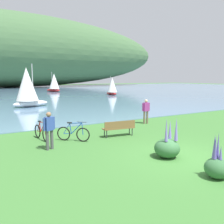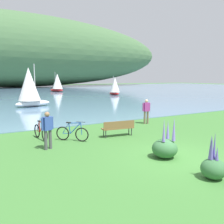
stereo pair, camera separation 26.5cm
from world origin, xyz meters
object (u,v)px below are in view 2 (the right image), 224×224
bicycle_beside_path (72,133)px  sailboat_mid_bay (30,87)px  person_on_the_grass (48,128)px  bicycle_leaning_near_bench (41,132)px  person_at_shoreline (146,110)px  sailboat_toward_hillside (115,86)px  park_bench_near_camera (118,127)px  sailboat_nearest_to_shore (57,82)px

bicycle_beside_path → sailboat_mid_bay: bearing=86.5°
person_on_the_grass → bicycle_leaning_near_bench: bearing=86.2°
bicycle_beside_path → person_at_shoreline: 6.39m
person_on_the_grass → sailboat_mid_bay: 16.66m
sailboat_mid_bay → sailboat_toward_hillside: sailboat_mid_bay is taller
bicycle_leaning_near_bench → person_at_shoreline: person_at_shoreline is taller
person_on_the_grass → bicycle_beside_path: bearing=29.9°
bicycle_leaning_near_bench → person_at_shoreline: bearing=5.4°
person_at_shoreline → park_bench_near_camera: bearing=-148.7°
park_bench_near_camera → bicycle_leaning_near_bench: size_ratio=1.05×
park_bench_near_camera → sailboat_toward_hillside: (15.26, 26.62, 1.13)m
person_at_shoreline → sailboat_mid_bay: 14.76m
bicycle_leaning_near_bench → sailboat_nearest_to_shore: (13.04, 40.03, 1.70)m
park_bench_near_camera → sailboat_mid_bay: 16.13m
sailboat_mid_bay → bicycle_beside_path: bearing=-93.5°
person_on_the_grass → sailboat_mid_bay: size_ratio=0.37×
bicycle_beside_path → person_on_the_grass: (-1.45, -0.83, 0.58)m
park_bench_near_camera → person_at_shoreline: (3.58, 2.18, 0.46)m
sailboat_nearest_to_shore → sailboat_toward_hillside: bearing=-67.9°
bicycle_beside_path → bicycle_leaning_near_bench: bearing=139.9°
bicycle_leaning_near_bench → sailboat_toward_hillside: size_ratio=0.51×
park_bench_near_camera → person_on_the_grass: (-3.97, -0.47, 0.46)m
park_bench_near_camera → person_at_shoreline: person_at_shoreline is taller
person_on_the_grass → sailboat_nearest_to_shore: 44.01m
sailboat_toward_hillside → sailboat_mid_bay: bearing=-147.6°
bicycle_leaning_near_bench → bicycle_beside_path: size_ratio=1.34×
park_bench_near_camera → sailboat_mid_bay: sailboat_mid_bay is taller
bicycle_leaning_near_bench → sailboat_mid_bay: 14.78m
park_bench_near_camera → person_on_the_grass: size_ratio=1.08×
sailboat_nearest_to_shore → sailboat_mid_bay: bearing=-112.8°
sailboat_nearest_to_shore → bicycle_leaning_near_bench: bearing=-108.0°
park_bench_near_camera → sailboat_nearest_to_shore: size_ratio=0.42×
bicycle_leaning_near_bench → person_at_shoreline: (7.42, 0.71, 0.58)m
person_on_the_grass → sailboat_toward_hillside: size_ratio=0.50×
person_at_shoreline → bicycle_leaning_near_bench: bearing=-174.6°
bicycle_beside_path → sailboat_mid_bay: 15.73m
bicycle_leaning_near_bench → person_on_the_grass: size_ratio=1.03×
sailboat_toward_hillside → person_at_shoreline: bearing=-115.5°
bicycle_beside_path → sailboat_mid_bay: (0.96, 15.60, 1.82)m
park_bench_near_camera → bicycle_beside_path: bearing=171.8°
person_on_the_grass → sailboat_nearest_to_shore: (13.18, 41.98, 1.12)m
park_bench_near_camera → person_on_the_grass: 4.02m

